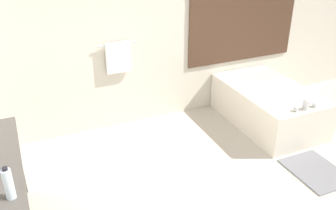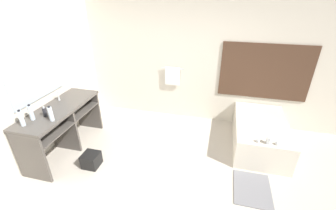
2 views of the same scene
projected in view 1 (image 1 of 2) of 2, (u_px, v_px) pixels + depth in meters
wall_back_with_blinds at (142, 24)px, 4.68m from camera, size 7.40×0.13×2.70m
bathtub at (268, 104)px, 5.06m from camera, size 0.91×1.50×0.64m
water_bottle_2 at (8, 184)px, 2.46m from camera, size 0.06×0.06×0.25m
bath_mat at (316, 171)px, 4.18m from camera, size 0.53×0.68×0.02m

